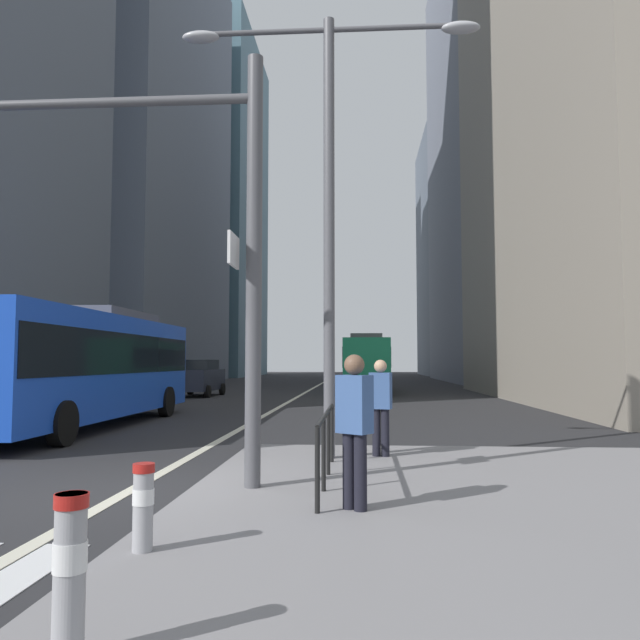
{
  "coord_description": "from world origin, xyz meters",
  "views": [
    {
      "loc": [
        3.29,
        -8.45,
        1.84
      ],
      "look_at": [
        1.34,
        20.71,
        3.85
      ],
      "focal_mm": 34.07,
      "sensor_mm": 36.0,
      "label": 1
    }
  ],
  "objects_px": {
    "city_bus_blue_oncoming": "(85,362)",
    "city_bus_red_receding": "(366,362)",
    "traffic_signal_gantry": "(108,201)",
    "bollard_left": "(143,502)",
    "car_receding_near": "(359,370)",
    "bollard_front": "(70,567)",
    "street_lamp_post": "(329,172)",
    "pedestrian_walking": "(381,402)",
    "pedestrian_far": "(354,422)",
    "car_oncoming_mid": "(199,378)"
  },
  "relations": [
    {
      "from": "city_bus_blue_oncoming",
      "to": "street_lamp_post",
      "type": "xyz_separation_m",
      "value": [
        7.15,
        -5.76,
        3.45
      ]
    },
    {
      "from": "city_bus_blue_oncoming",
      "to": "car_receding_near",
      "type": "bearing_deg",
      "value": 80.82
    },
    {
      "from": "traffic_signal_gantry",
      "to": "car_receding_near",
      "type": "bearing_deg",
      "value": 86.48
    },
    {
      "from": "pedestrian_walking",
      "to": "city_bus_blue_oncoming",
      "type": "bearing_deg",
      "value": 145.72
    },
    {
      "from": "city_bus_blue_oncoming",
      "to": "bollard_front",
      "type": "distance_m",
      "value": 14.46
    },
    {
      "from": "city_bus_red_receding",
      "to": "car_receding_near",
      "type": "bearing_deg",
      "value": 91.11
    },
    {
      "from": "car_oncoming_mid",
      "to": "street_lamp_post",
      "type": "relative_size",
      "value": 0.53
    },
    {
      "from": "car_oncoming_mid",
      "to": "bollard_front",
      "type": "bearing_deg",
      "value": -76.3
    },
    {
      "from": "city_bus_red_receding",
      "to": "city_bus_blue_oncoming",
      "type": "bearing_deg",
      "value": -111.64
    },
    {
      "from": "city_bus_red_receding",
      "to": "pedestrian_walking",
      "type": "bearing_deg",
      "value": -89.94
    },
    {
      "from": "city_bus_blue_oncoming",
      "to": "city_bus_red_receding",
      "type": "distance_m",
      "value": 21.78
    },
    {
      "from": "traffic_signal_gantry",
      "to": "bollard_left",
      "type": "relative_size",
      "value": 8.09
    },
    {
      "from": "city_bus_blue_oncoming",
      "to": "pedestrian_far",
      "type": "relative_size",
      "value": 6.36
    },
    {
      "from": "car_receding_near",
      "to": "pedestrian_walking",
      "type": "xyz_separation_m",
      "value": [
        0.54,
        -52.04,
        0.12
      ]
    },
    {
      "from": "bollard_front",
      "to": "pedestrian_walking",
      "type": "relative_size",
      "value": 0.54
    },
    {
      "from": "street_lamp_post",
      "to": "city_bus_blue_oncoming",
      "type": "bearing_deg",
      "value": 141.14
    },
    {
      "from": "car_oncoming_mid",
      "to": "street_lamp_post",
      "type": "xyz_separation_m",
      "value": [
        8.1,
        -21.34,
        4.29
      ]
    },
    {
      "from": "traffic_signal_gantry",
      "to": "pedestrian_walking",
      "type": "relative_size",
      "value": 3.63
    },
    {
      "from": "car_oncoming_mid",
      "to": "bollard_left",
      "type": "relative_size",
      "value": 5.51
    },
    {
      "from": "pedestrian_far",
      "to": "city_bus_blue_oncoming",
      "type": "bearing_deg",
      "value": 128.89
    },
    {
      "from": "city_bus_red_receding",
      "to": "car_receding_near",
      "type": "distance_m",
      "value": 26.31
    },
    {
      "from": "bollard_front",
      "to": "pedestrian_walking",
      "type": "xyz_separation_m",
      "value": [
        2.02,
        7.59,
        0.44
      ]
    },
    {
      "from": "city_bus_blue_oncoming",
      "to": "pedestrian_walking",
      "type": "bearing_deg",
      "value": -34.28
    },
    {
      "from": "bollard_left",
      "to": "pedestrian_walking",
      "type": "distance_m",
      "value": 6.09
    },
    {
      "from": "car_receding_near",
      "to": "traffic_signal_gantry",
      "type": "height_order",
      "value": "traffic_signal_gantry"
    },
    {
      "from": "city_bus_blue_oncoming",
      "to": "city_bus_red_receding",
      "type": "height_order",
      "value": "same"
    },
    {
      "from": "car_oncoming_mid",
      "to": "bollard_front",
      "type": "xyz_separation_m",
      "value": [
        6.99,
        -28.66,
        -0.32
      ]
    },
    {
      "from": "pedestrian_walking",
      "to": "pedestrian_far",
      "type": "xyz_separation_m",
      "value": [
        -0.43,
        -3.96,
        0.03
      ]
    },
    {
      "from": "traffic_signal_gantry",
      "to": "street_lamp_post",
      "type": "distance_m",
      "value": 4.11
    },
    {
      "from": "traffic_signal_gantry",
      "to": "pedestrian_walking",
      "type": "xyz_separation_m",
      "value": [
        3.92,
        2.82,
        -3.01
      ]
    },
    {
      "from": "bollard_left",
      "to": "pedestrian_walking",
      "type": "bearing_deg",
      "value": 67.6
    },
    {
      "from": "city_bus_red_receding",
      "to": "pedestrian_far",
      "type": "relative_size",
      "value": 6.02
    },
    {
      "from": "city_bus_red_receding",
      "to": "pedestrian_far",
      "type": "xyz_separation_m",
      "value": [
        -0.4,
        -29.71,
        -0.69
      ]
    },
    {
      "from": "car_oncoming_mid",
      "to": "bollard_front",
      "type": "distance_m",
      "value": 29.5
    },
    {
      "from": "city_bus_blue_oncoming",
      "to": "bollard_front",
      "type": "relative_size",
      "value": 12.1
    },
    {
      "from": "city_bus_red_receding",
      "to": "pedestrian_walking",
      "type": "xyz_separation_m",
      "value": [
        0.03,
        -25.74,
        -0.72
      ]
    },
    {
      "from": "city_bus_blue_oncoming",
      "to": "city_bus_red_receding",
      "type": "xyz_separation_m",
      "value": [
        8.03,
        20.25,
        -0.0
      ]
    },
    {
      "from": "city_bus_blue_oncoming",
      "to": "car_oncoming_mid",
      "type": "xyz_separation_m",
      "value": [
        -0.95,
        15.58,
        -0.85
      ]
    },
    {
      "from": "car_oncoming_mid",
      "to": "pedestrian_walking",
      "type": "bearing_deg",
      "value": -66.85
    },
    {
      "from": "city_bus_red_receding",
      "to": "street_lamp_post",
      "type": "relative_size",
      "value": 1.34
    },
    {
      "from": "bollard_front",
      "to": "pedestrian_far",
      "type": "height_order",
      "value": "pedestrian_far"
    },
    {
      "from": "bollard_front",
      "to": "car_receding_near",
      "type": "bearing_deg",
      "value": 88.57
    },
    {
      "from": "city_bus_blue_oncoming",
      "to": "traffic_signal_gantry",
      "type": "xyz_separation_m",
      "value": [
        4.14,
        -8.31,
        2.28
      ]
    },
    {
      "from": "car_oncoming_mid",
      "to": "pedestrian_far",
      "type": "xyz_separation_m",
      "value": [
        8.58,
        -25.04,
        0.15
      ]
    },
    {
      "from": "city_bus_blue_oncoming",
      "to": "pedestrian_walking",
      "type": "distance_m",
      "value": 9.78
    },
    {
      "from": "street_lamp_post",
      "to": "bollard_left",
      "type": "relative_size",
      "value": 10.33
    },
    {
      "from": "car_receding_near",
      "to": "bollard_left",
      "type": "bearing_deg",
      "value": -91.76
    },
    {
      "from": "street_lamp_post",
      "to": "pedestrian_walking",
      "type": "xyz_separation_m",
      "value": [
        0.91,
        0.26,
        -4.17
      ]
    },
    {
      "from": "traffic_signal_gantry",
      "to": "pedestrian_walking",
      "type": "bearing_deg",
      "value": 35.73
    },
    {
      "from": "car_receding_near",
      "to": "pedestrian_far",
      "type": "relative_size",
      "value": 2.4
    }
  ]
}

